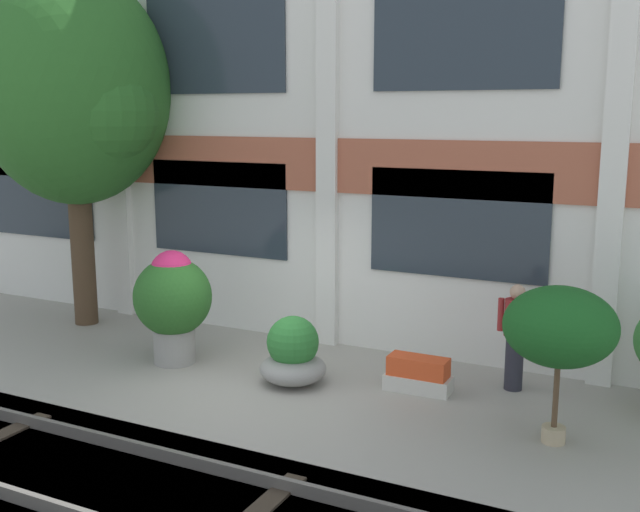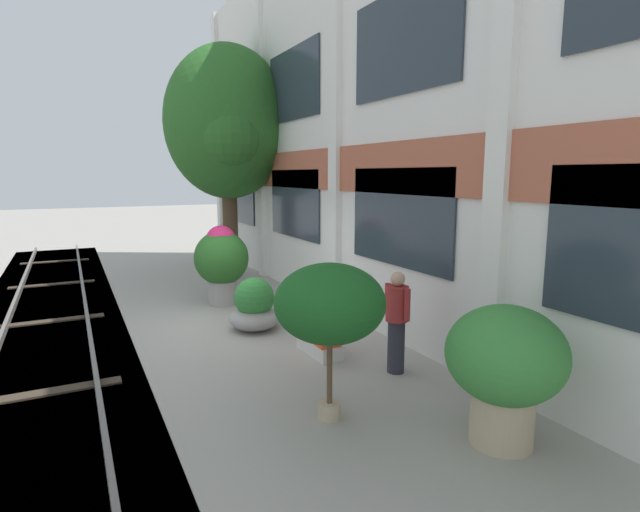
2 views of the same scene
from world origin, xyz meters
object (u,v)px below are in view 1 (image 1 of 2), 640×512
(broadleaf_tree, at_px, (73,94))
(potted_plant_square_trough, at_px, (418,375))
(potted_plant_glazed_jar, at_px, (173,298))
(resident_by_doorway, at_px, (516,334))
(potted_plant_wide_bowl, at_px, (293,355))
(potted_plant_terracotta_small, at_px, (560,328))

(broadleaf_tree, bearing_deg, potted_plant_square_trough, -4.60)
(potted_plant_glazed_jar, bearing_deg, resident_by_doorway, 13.53)
(broadleaf_tree, height_order, potted_plant_square_trough, broadleaf_tree)
(potted_plant_wide_bowl, bearing_deg, broadleaf_tree, 168.04)
(broadleaf_tree, distance_m, potted_plant_terracotta_small, 9.48)
(potted_plant_wide_bowl, distance_m, potted_plant_glazed_jar, 2.25)
(potted_plant_square_trough, xyz_separation_m, potted_plant_glazed_jar, (-3.93, -0.55, 0.82))
(potted_plant_glazed_jar, bearing_deg, potted_plant_square_trough, 8.03)
(potted_plant_wide_bowl, distance_m, resident_by_doorway, 3.25)
(potted_plant_square_trough, height_order, potted_plant_terracotta_small, potted_plant_terracotta_small)
(potted_plant_square_trough, height_order, resident_by_doorway, resident_by_doorway)
(broadleaf_tree, relative_size, potted_plant_terracotta_small, 3.35)
(potted_plant_wide_bowl, bearing_deg, potted_plant_square_trough, 16.57)
(potted_plant_terracotta_small, bearing_deg, broadleaf_tree, 170.75)
(potted_plant_wide_bowl, xyz_separation_m, resident_by_doorway, (2.99, 1.21, 0.40))
(potted_plant_square_trough, bearing_deg, broadleaf_tree, 175.40)
(potted_plant_wide_bowl, height_order, potted_plant_glazed_jar, potted_plant_glazed_jar)
(broadleaf_tree, height_order, potted_plant_terracotta_small, broadleaf_tree)
(potted_plant_terracotta_small, relative_size, resident_by_doorway, 1.25)
(broadleaf_tree, xyz_separation_m, potted_plant_wide_bowl, (5.10, -1.08, -3.87))
(potted_plant_wide_bowl, distance_m, potted_plant_terracotta_small, 3.98)
(potted_plant_wide_bowl, relative_size, resident_by_doorway, 0.65)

